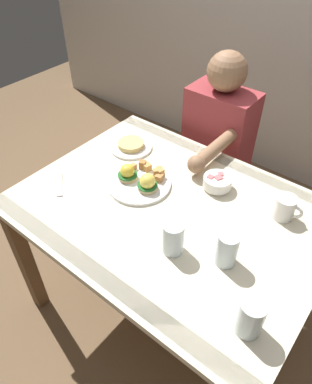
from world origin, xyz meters
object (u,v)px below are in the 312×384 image
Objects in this scene: eggs_benedict_plate at (140,180)px; coffee_mug at (285,207)px; fruit_bowl at (217,182)px; water_glass_extra at (226,251)px; fork at (60,186)px; side_plate at (131,146)px; dining_table at (170,226)px; water_glass_far at (173,239)px; water_glass_near at (250,319)px; diner_person at (215,145)px.

coffee_mug is (0.55, 0.20, 0.03)m from eggs_benedict_plate.
fruit_bowl is 0.38m from water_glass_extra.
coffee_mug is 0.87× the size of fork.
water_glass_extra reaches higher than side_plate.
eggs_benedict_plate is (-0.19, 0.03, 0.13)m from dining_table.
fork is (-0.26, -0.22, -0.02)m from eggs_benedict_plate.
water_glass_far is (-0.23, -0.39, 0.01)m from coffee_mug.
side_plate is at bearing -178.92° from fruit_bowl.
water_glass_near is 1.03× the size of water_glass_far.
water_glass_far is at bearing -81.96° from fruit_bowl.
coffee_mug reaches higher than fork.
water_glass_far is at bearing -157.19° from water_glass_extra.
side_plate is (-0.76, -0.02, -0.04)m from coffee_mug.
dining_table is 0.35m from water_glass_extra.
fork is (-0.52, -0.41, -0.03)m from fruit_bowl.
coffee_mug is at bearing 1.65° from side_plate.
water_glass_extra is at bearing -14.35° from eggs_benedict_plate.
water_glass_near reaches higher than fruit_bowl.
diner_person reaches higher than fruit_bowl.
diner_person reaches higher than coffee_mug.
fruit_bowl is at bearing 129.46° from water_glass_near.
dining_table is 0.23m from eggs_benedict_plate.
eggs_benedict_plate is 0.37m from water_glass_far.
water_glass_far is at bearing 2.42° from fork.
eggs_benedict_plate is 2.06× the size of water_glass_near.
water_glass_extra is at bearing -56.85° from diner_person.
eggs_benedict_plate is 2.13× the size of water_glass_far.
dining_table is at bearing -75.65° from diner_person.
eggs_benedict_plate reaches higher than fruit_bowl.
water_glass_near is 0.12× the size of diner_person.
dining_table is 0.49m from fork.
eggs_benedict_plate is 0.72m from water_glass_near.
fruit_bowl is at bearing 98.04° from water_glass_far.
coffee_mug is 0.46m from water_glass_far.
dining_table is at bearing -27.63° from side_plate.
eggs_benedict_plate is 1.35× the size of side_plate.
coffee_mug reaches higher than dining_table.
coffee_mug is at bearing 102.46° from water_glass_near.
dining_table is 6.00× the size of side_plate.
water_glass_extra is 0.84m from diner_person.
water_glass_extra is at bearing -17.57° from dining_table.
fruit_bowl is 0.47m from diner_person.
water_glass_far reaches higher than fork.
coffee_mug is at bearing 19.90° from eggs_benedict_plate.
water_glass_far is 0.97× the size of water_glass_extra.
eggs_benedict_plate is 0.50m from water_glass_extra.
fruit_bowl is 1.08× the size of coffee_mug.
side_plate is at bearing 139.72° from eggs_benedict_plate.
eggs_benedict_plate is 0.24× the size of diner_person.
coffee_mug is 0.56× the size of side_plate.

